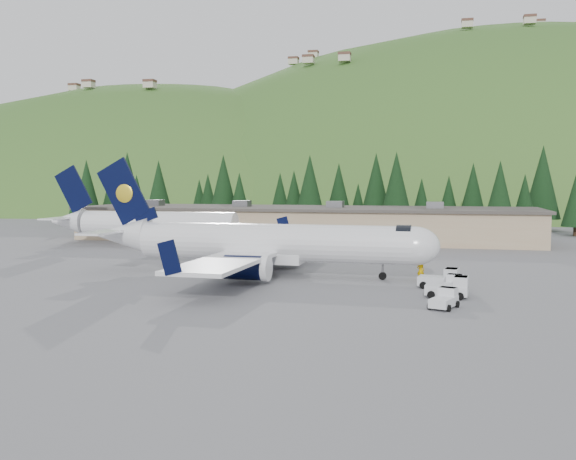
# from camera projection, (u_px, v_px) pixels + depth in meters

# --- Properties ---
(ground) EXTENTS (600.00, 600.00, 0.00)m
(ground) POSITION_uv_depth(u_px,v_px,m) (274.00, 276.00, 62.15)
(ground) COLOR slate
(airliner) EXTENTS (34.86, 32.64, 11.59)m
(airliner) POSITION_uv_depth(u_px,v_px,m) (264.00, 244.00, 62.18)
(airliner) COLOR white
(airliner) RESTS_ON ground
(second_airliner) EXTENTS (27.50, 11.00, 10.05)m
(second_airliner) POSITION_uv_depth(u_px,v_px,m) (139.00, 223.00, 88.91)
(second_airliner) COLOR white
(second_airliner) RESTS_ON ground
(baggage_tug_a) EXTENTS (3.55, 2.46, 1.77)m
(baggage_tug_a) POSITION_uv_depth(u_px,v_px,m) (442.00, 279.00, 54.70)
(baggage_tug_a) COLOR silver
(baggage_tug_a) RESTS_ON ground
(baggage_tug_b) EXTENTS (3.40, 2.25, 1.73)m
(baggage_tug_b) POSITION_uv_depth(u_px,v_px,m) (451.00, 288.00, 50.28)
(baggage_tug_b) COLOR silver
(baggage_tug_b) RESTS_ON ground
(baggage_tug_c) EXTENTS (2.32, 2.97, 1.42)m
(baggage_tug_c) POSITION_uv_depth(u_px,v_px,m) (445.00, 299.00, 46.23)
(baggage_tug_c) COLOR silver
(baggage_tug_c) RESTS_ON ground
(terminal_building) EXTENTS (71.00, 17.00, 6.10)m
(terminal_building) POSITION_uv_depth(u_px,v_px,m) (303.00, 223.00, 99.99)
(terminal_building) COLOR tan
(terminal_building) RESTS_ON ground
(baggage_tug_d) EXTENTS (2.16, 3.00, 1.47)m
(baggage_tug_d) POSITION_uv_depth(u_px,v_px,m) (453.00, 285.00, 52.47)
(baggage_tug_d) COLOR silver
(baggage_tug_d) RESTS_ON ground
(ramp_worker) EXTENTS (0.74, 0.56, 1.85)m
(ramp_worker) POSITION_uv_depth(u_px,v_px,m) (421.00, 271.00, 59.07)
(ramp_worker) COLOR #DFA800
(ramp_worker) RESTS_ON ground
(tree_line) EXTENTS (111.85, 17.14, 14.49)m
(tree_line) POSITION_uv_depth(u_px,v_px,m) (321.00, 190.00, 122.84)
(tree_line) COLOR black
(tree_line) RESTS_ON ground
(hills) EXTENTS (614.00, 330.00, 300.00)m
(hills) POSITION_uv_depth(u_px,v_px,m) (531.00, 410.00, 257.71)
(hills) COLOR #1E4D1B
(hills) RESTS_ON ground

